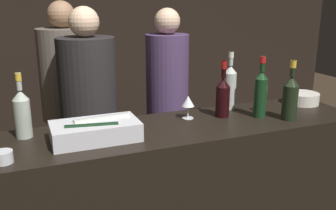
{
  "coord_description": "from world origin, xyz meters",
  "views": [
    {
      "loc": [
        -0.74,
        -1.53,
        1.75
      ],
      "look_at": [
        0.0,
        0.3,
        1.18
      ],
      "focal_mm": 40.0,
      "sensor_mm": 36.0,
      "label": 1
    }
  ],
  "objects": [
    {
      "name": "person_in_hoodie",
      "position": [
        -0.3,
        1.1,
        0.94
      ],
      "size": [
        0.41,
        0.41,
        1.7
      ],
      "rotation": [
        0.0,
        0.0,
        -1.53
      ],
      "color": "black",
      "rests_on": "ground_plane"
    },
    {
      "name": "red_wine_bottle_tall",
      "position": [
        0.37,
        0.34,
        1.19
      ],
      "size": [
        0.08,
        0.08,
        0.34
      ],
      "color": "black",
      "rests_on": "bar_counter"
    },
    {
      "name": "person_blond_tee",
      "position": [
        -0.4,
        1.52,
        0.96
      ],
      "size": [
        0.41,
        0.41,
        1.73
      ],
      "rotation": [
        0.0,
        0.0,
        2.7
      ],
      "color": "black",
      "rests_on": "ground_plane"
    },
    {
      "name": "person_grey_polo",
      "position": [
        0.41,
        1.33,
        0.93
      ],
      "size": [
        0.36,
        0.36,
        1.68
      ],
      "rotation": [
        0.0,
        0.0,
        -0.22
      ],
      "color": "black",
      "rests_on": "ground_plane"
    },
    {
      "name": "wine_glass",
      "position": [
        0.16,
        0.38,
        1.16
      ],
      "size": [
        0.07,
        0.07,
        0.14
      ],
      "color": "silver",
      "rests_on": "bar_counter"
    },
    {
      "name": "white_wine_bottle",
      "position": [
        0.49,
        0.46,
        1.22
      ],
      "size": [
        0.08,
        0.08,
        0.37
      ],
      "color": "#B2B7AD",
      "rests_on": "bar_counter"
    },
    {
      "name": "wall_back_chalkboard",
      "position": [
        0.0,
        2.62,
        1.4
      ],
      "size": [
        6.4,
        0.06,
        2.8
      ],
      "color": "black",
      "rests_on": "ground_plane"
    },
    {
      "name": "bowl_white",
      "position": [
        1.01,
        0.39,
        1.1
      ],
      "size": [
        0.22,
        0.22,
        0.07
      ],
      "color": "silver",
      "rests_on": "bar_counter"
    },
    {
      "name": "red_wine_bottle_burgundy",
      "position": [
        0.57,
        0.25,
        1.22
      ],
      "size": [
        0.08,
        0.08,
        0.36
      ],
      "color": "#143319",
      "rests_on": "bar_counter"
    },
    {
      "name": "champagne_bottle",
      "position": [
        0.7,
        0.14,
        1.2
      ],
      "size": [
        0.09,
        0.09,
        0.35
      ],
      "color": "black",
      "rests_on": "bar_counter"
    },
    {
      "name": "ice_bin_with_bottles",
      "position": [
        -0.41,
        0.24,
        1.12
      ],
      "size": [
        0.43,
        0.24,
        0.11
      ],
      "color": "silver",
      "rests_on": "bar_counter"
    },
    {
      "name": "rose_wine_bottle",
      "position": [
        -0.75,
        0.41,
        1.2
      ],
      "size": [
        0.08,
        0.08,
        0.33
      ],
      "color": "#9EA899",
      "rests_on": "bar_counter"
    },
    {
      "name": "candle_votive",
      "position": [
        -0.84,
        0.11,
        1.09
      ],
      "size": [
        0.08,
        0.08,
        0.05
      ],
      "color": "silver",
      "rests_on": "bar_counter"
    }
  ]
}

